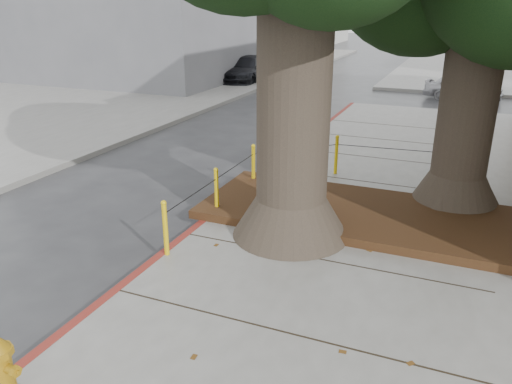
% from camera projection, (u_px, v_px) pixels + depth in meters
% --- Properties ---
extents(ground, '(140.00, 140.00, 0.00)m').
position_uv_depth(ground, '(244.00, 332.00, 6.45)').
color(ground, '#28282B').
rests_on(ground, ground).
extents(sidewalk_opposite, '(14.00, 60.00, 0.15)m').
position_uv_depth(sidewalk_opposite, '(28.00, 107.00, 20.10)').
color(sidewalk_opposite, slate).
rests_on(sidewalk_opposite, ground).
extents(curb_red, '(0.14, 26.00, 0.16)m').
position_uv_depth(curb_red, '(200.00, 227.00, 9.30)').
color(curb_red, maroon).
rests_on(curb_red, ground).
extents(planter_bed, '(6.40, 2.60, 0.16)m').
position_uv_depth(planter_bed, '(371.00, 215.00, 9.41)').
color(planter_bed, black).
rests_on(planter_bed, sidewalk_main).
extents(bollard_ring, '(3.79, 5.39, 0.95)m').
position_uv_depth(bollard_ring, '(291.00, 174.00, 10.30)').
color(bollard_ring, yellow).
rests_on(bollard_ring, sidewalk_main).
extents(fire_hydrant, '(0.44, 0.39, 0.83)m').
position_uv_depth(fire_hydrant, '(0.00, 369.00, 4.97)').
color(fire_hydrant, '#B58012').
rests_on(fire_hydrant, sidewalk_main).
extents(car_silver, '(3.35, 1.60, 1.10)m').
position_uv_depth(car_silver, '(463.00, 87.00, 21.71)').
color(car_silver, '#B6B5BB').
rests_on(car_silver, ground).
extents(car_dark, '(2.21, 4.78, 1.35)m').
position_uv_depth(car_dark, '(246.00, 69.00, 26.61)').
color(car_dark, black).
rests_on(car_dark, ground).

